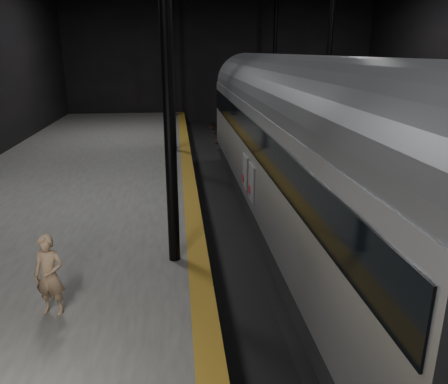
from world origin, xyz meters
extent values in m
plane|color=black|center=(0.00, 0.00, 0.00)|extent=(44.00, 44.00, 0.00)
cube|color=#4C4C4A|center=(-7.50, 0.00, 0.50)|extent=(9.00, 43.80, 1.00)
cube|color=brown|center=(-3.25, 0.00, 1.00)|extent=(0.50, 43.80, 0.01)
cube|color=#3F3328|center=(-0.72, 0.00, 0.17)|extent=(0.08, 43.00, 0.14)
cube|color=#3F3328|center=(0.72, 0.00, 0.17)|extent=(0.08, 43.00, 0.14)
cube|color=black|center=(0.00, 0.00, 0.06)|extent=(2.40, 42.00, 0.12)
cylinder|color=black|center=(-3.80, -4.00, 6.00)|extent=(0.26, 0.26, 10.00)
cylinder|color=black|center=(-3.80, 8.00, 6.00)|extent=(0.26, 0.26, 10.00)
cylinder|color=black|center=(3.80, 8.00, 6.00)|extent=(0.26, 0.26, 10.00)
cylinder|color=black|center=(-3.80, 20.00, 6.00)|extent=(0.26, 0.26, 10.00)
cylinder|color=black|center=(3.80, 20.00, 6.00)|extent=(0.26, 0.26, 10.00)
cube|color=#97999F|center=(0.00, -0.26, 2.61)|extent=(2.96, 20.44, 3.07)
cube|color=black|center=(0.00, -0.26, 0.68)|extent=(2.71, 20.03, 0.87)
cube|color=black|center=(0.00, -0.26, 3.32)|extent=(3.02, 20.13, 0.92)
cylinder|color=slate|center=(0.00, -0.26, 4.14)|extent=(2.90, 20.23, 2.90)
cube|color=black|center=(0.00, -7.41, 0.31)|extent=(1.84, 2.25, 0.36)
cube|color=black|center=(0.00, 6.89, 0.31)|extent=(1.84, 2.25, 0.36)
cube|color=silver|center=(-1.51, -1.28, 1.99)|extent=(0.04, 0.77, 1.07)
cube|color=silver|center=(-1.51, -0.06, 1.99)|extent=(0.04, 0.77, 1.07)
cylinder|color=red|center=(-1.53, -1.10, 1.74)|extent=(0.03, 0.27, 0.27)
cylinder|color=red|center=(-1.53, 0.13, 1.74)|extent=(0.03, 0.27, 0.27)
imported|color=#9E7F61|center=(-6.06, -5.98, 1.78)|extent=(0.64, 0.50, 1.57)
camera|label=1|loc=(-3.66, -13.41, 5.70)|focal=35.00mm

